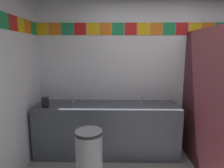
# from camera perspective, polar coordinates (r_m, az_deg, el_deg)

# --- Properties ---
(wall_back) EXTENTS (4.18, 0.09, 2.54)m
(wall_back) POSITION_cam_1_polar(r_m,az_deg,el_deg) (3.41, 14.13, 2.71)
(wall_back) COLOR silver
(wall_back) RESTS_ON ground_plane
(vanity_counter) EXTENTS (2.26, 0.59, 0.84)m
(vanity_counter) POSITION_cam_1_polar(r_m,az_deg,el_deg) (3.23, -1.48, -13.10)
(vanity_counter) COLOR #4C515B
(vanity_counter) RESTS_ON ground_plane
(faucet_left) EXTENTS (0.04, 0.10, 0.14)m
(faucet_left) POSITION_cam_1_polar(r_m,az_deg,el_deg) (3.23, -11.55, -4.60)
(faucet_left) COLOR silver
(faucet_left) RESTS_ON vanity_counter
(faucet_right) EXTENTS (0.04, 0.10, 0.14)m
(faucet_right) POSITION_cam_1_polar(r_m,az_deg,el_deg) (3.19, 8.80, -4.72)
(faucet_right) COLOR silver
(faucet_right) RESTS_ON vanity_counter
(soap_dispenser) EXTENTS (0.09, 0.09, 0.16)m
(soap_dispenser) POSITION_cam_1_polar(r_m,az_deg,el_deg) (3.08, -19.23, -5.18)
(soap_dispenser) COLOR black
(soap_dispenser) RESTS_ON vanity_counter
(stall_divider) EXTENTS (0.92, 1.38, 1.98)m
(stall_divider) POSITION_cam_1_polar(r_m,az_deg,el_deg) (2.78, 30.47, -6.06)
(stall_divider) COLOR #471E23
(stall_divider) RESTS_ON ground_plane
(toilet) EXTENTS (0.39, 0.49, 0.74)m
(toilet) POSITION_cam_1_polar(r_m,az_deg,el_deg) (3.59, 30.24, -14.14)
(toilet) COLOR white
(toilet) RESTS_ON ground_plane
(trash_bin) EXTENTS (0.35, 0.35, 0.69)m
(trash_bin) POSITION_cam_1_polar(r_m,az_deg,el_deg) (2.65, -6.78, -20.55)
(trash_bin) COLOR #999EA3
(trash_bin) RESTS_ON ground_plane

